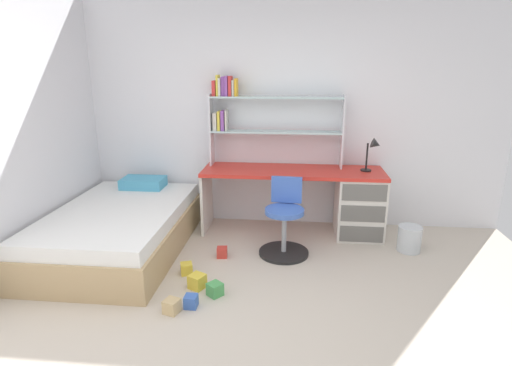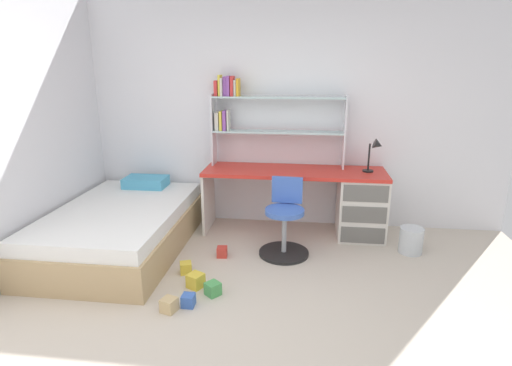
{
  "view_description": "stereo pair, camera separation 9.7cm",
  "coord_description": "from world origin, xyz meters",
  "px_view_note": "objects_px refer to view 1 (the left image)",
  "views": [
    {
      "loc": [
        0.28,
        -2.47,
        1.91
      ],
      "look_at": [
        -0.11,
        1.36,
        0.78
      ],
      "focal_mm": 28.57,
      "sensor_mm": 36.0,
      "label": 1
    },
    {
      "loc": [
        0.37,
        -2.46,
        1.91
      ],
      "look_at": [
        -0.11,
        1.36,
        0.78
      ],
      "focal_mm": 28.57,
      "sensor_mm": 36.0,
      "label": 2
    }
  ],
  "objects_px": {
    "bookshelf_hutch": "(257,113)",
    "toy_block_yellow_5": "(187,269)",
    "desk": "(341,199)",
    "bed_platform": "(120,229)",
    "toy_block_red_3": "(222,252)",
    "swivel_chair": "(285,225)",
    "waste_bin": "(409,239)",
    "toy_block_blue_4": "(191,301)",
    "toy_block_green_1": "(215,289)",
    "toy_block_natural_2": "(172,306)",
    "toy_block_yellow_0": "(197,281)",
    "desk_lamp": "(374,150)"
  },
  "relations": [
    {
      "from": "bookshelf_hutch",
      "to": "toy_block_yellow_5",
      "type": "distance_m",
      "value": 1.94
    },
    {
      "from": "desk",
      "to": "bed_platform",
      "type": "distance_m",
      "value": 2.46
    },
    {
      "from": "toy_block_red_3",
      "to": "toy_block_yellow_5",
      "type": "bearing_deg",
      "value": -125.46
    },
    {
      "from": "bookshelf_hutch",
      "to": "swivel_chair",
      "type": "height_order",
      "value": "bookshelf_hutch"
    },
    {
      "from": "waste_bin",
      "to": "toy_block_blue_4",
      "type": "xyz_separation_m",
      "value": [
        -2.04,
        -1.26,
        -0.09
      ]
    },
    {
      "from": "toy_block_green_1",
      "to": "toy_block_natural_2",
      "type": "height_order",
      "value": "same"
    },
    {
      "from": "desk",
      "to": "toy_block_yellow_0",
      "type": "height_order",
      "value": "desk"
    },
    {
      "from": "toy_block_green_1",
      "to": "toy_block_red_3",
      "type": "distance_m",
      "value": 0.73
    },
    {
      "from": "toy_block_yellow_0",
      "to": "swivel_chair",
      "type": "bearing_deg",
      "value": 46.63
    },
    {
      "from": "waste_bin",
      "to": "bed_platform",
      "type": "bearing_deg",
      "value": -174.62
    },
    {
      "from": "desk",
      "to": "toy_block_green_1",
      "type": "relative_size",
      "value": 18.2
    },
    {
      "from": "toy_block_natural_2",
      "to": "desk_lamp",
      "type": "bearing_deg",
      "value": 44.16
    },
    {
      "from": "swivel_chair",
      "to": "toy_block_green_1",
      "type": "bearing_deg",
      "value": -122.26
    },
    {
      "from": "waste_bin",
      "to": "toy_block_red_3",
      "type": "bearing_deg",
      "value": -169.96
    },
    {
      "from": "bookshelf_hutch",
      "to": "toy_block_yellow_5",
      "type": "relative_size",
      "value": 14.43
    },
    {
      "from": "toy_block_blue_4",
      "to": "swivel_chair",
      "type": "bearing_deg",
      "value": 56.28
    },
    {
      "from": "bed_platform",
      "to": "toy_block_natural_2",
      "type": "height_order",
      "value": "bed_platform"
    },
    {
      "from": "bookshelf_hutch",
      "to": "toy_block_yellow_0",
      "type": "xyz_separation_m",
      "value": [
        -0.38,
        -1.55,
        -1.31
      ]
    },
    {
      "from": "waste_bin",
      "to": "desk_lamp",
      "type": "bearing_deg",
      "value": 132.98
    },
    {
      "from": "desk",
      "to": "waste_bin",
      "type": "relative_size",
      "value": 7.51
    },
    {
      "from": "toy_block_red_3",
      "to": "toy_block_blue_4",
      "type": "xyz_separation_m",
      "value": [
        -0.09,
        -0.92,
        -0.0
      ]
    },
    {
      "from": "bookshelf_hutch",
      "to": "toy_block_yellow_0",
      "type": "height_order",
      "value": "bookshelf_hutch"
    },
    {
      "from": "desk",
      "to": "waste_bin",
      "type": "bearing_deg",
      "value": -29.91
    },
    {
      "from": "toy_block_green_1",
      "to": "toy_block_red_3",
      "type": "relative_size",
      "value": 1.1
    },
    {
      "from": "desk_lamp",
      "to": "swivel_chair",
      "type": "xyz_separation_m",
      "value": [
        -0.95,
        -0.58,
        -0.7
      ]
    },
    {
      "from": "bed_platform",
      "to": "toy_block_natural_2",
      "type": "distance_m",
      "value": 1.39
    },
    {
      "from": "toy_block_natural_2",
      "to": "toy_block_blue_4",
      "type": "xyz_separation_m",
      "value": [
        0.13,
        0.09,
        -0.0
      ]
    },
    {
      "from": "desk_lamp",
      "to": "waste_bin",
      "type": "bearing_deg",
      "value": -47.02
    },
    {
      "from": "desk_lamp",
      "to": "toy_block_green_1",
      "type": "bearing_deg",
      "value": -135.8
    },
    {
      "from": "toy_block_blue_4",
      "to": "toy_block_red_3",
      "type": "bearing_deg",
      "value": 84.34
    },
    {
      "from": "swivel_chair",
      "to": "waste_bin",
      "type": "distance_m",
      "value": 1.34
    },
    {
      "from": "bookshelf_hutch",
      "to": "swivel_chair",
      "type": "distance_m",
      "value": 1.36
    },
    {
      "from": "desk_lamp",
      "to": "waste_bin",
      "type": "relative_size",
      "value": 1.4
    },
    {
      "from": "swivel_chair",
      "to": "toy_block_green_1",
      "type": "height_order",
      "value": "swivel_chair"
    },
    {
      "from": "desk",
      "to": "toy_block_blue_4",
      "type": "distance_m",
      "value": 2.17
    },
    {
      "from": "toy_block_blue_4",
      "to": "bookshelf_hutch",
      "type": "bearing_deg",
      "value": 78.97
    },
    {
      "from": "bookshelf_hutch",
      "to": "toy_block_red_3",
      "type": "relative_size",
      "value": 14.91
    },
    {
      "from": "toy_block_yellow_5",
      "to": "bookshelf_hutch",
      "type": "bearing_deg",
      "value": 67.61
    },
    {
      "from": "desk_lamp",
      "to": "toy_block_yellow_5",
      "type": "height_order",
      "value": "desk_lamp"
    },
    {
      "from": "swivel_chair",
      "to": "toy_block_yellow_0",
      "type": "bearing_deg",
      "value": -133.37
    },
    {
      "from": "toy_block_green_1",
      "to": "toy_block_yellow_5",
      "type": "bearing_deg",
      "value": 134.92
    },
    {
      "from": "toy_block_yellow_5",
      "to": "toy_block_natural_2",
      "type": "bearing_deg",
      "value": -85.66
    },
    {
      "from": "desk_lamp",
      "to": "toy_block_green_1",
      "type": "relative_size",
      "value": 3.39
    },
    {
      "from": "bookshelf_hutch",
      "to": "waste_bin",
      "type": "height_order",
      "value": "bookshelf_hutch"
    },
    {
      "from": "bookshelf_hutch",
      "to": "desk_lamp",
      "type": "relative_size",
      "value": 4.02
    },
    {
      "from": "desk",
      "to": "desk_lamp",
      "type": "xyz_separation_m",
      "value": [
        0.32,
        -0.0,
        0.58
      ]
    },
    {
      "from": "bed_platform",
      "to": "waste_bin",
      "type": "distance_m",
      "value": 3.07
    },
    {
      "from": "toy_block_yellow_0",
      "to": "toy_block_natural_2",
      "type": "height_order",
      "value": "toy_block_yellow_0"
    },
    {
      "from": "bookshelf_hutch",
      "to": "toy_block_yellow_0",
      "type": "distance_m",
      "value": 2.06
    },
    {
      "from": "bed_platform",
      "to": "toy_block_red_3",
      "type": "distance_m",
      "value": 1.12
    }
  ]
}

